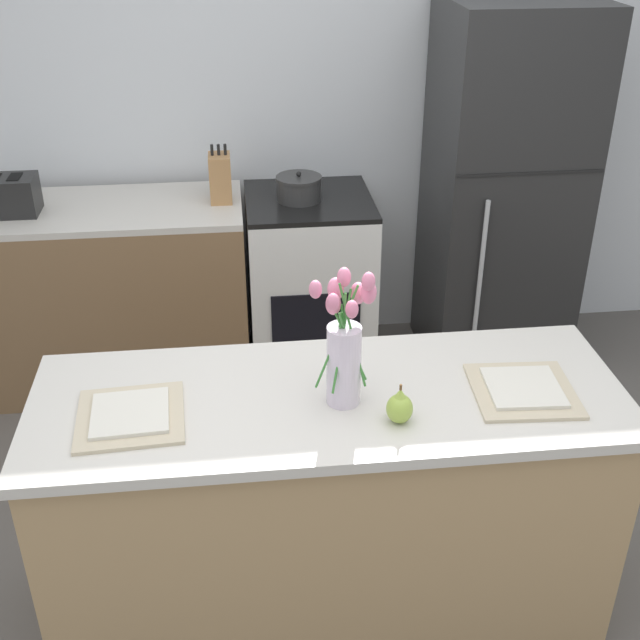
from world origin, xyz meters
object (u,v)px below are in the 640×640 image
(flower_vase, at_px, (345,346))
(knife_block, at_px, (220,178))
(stove_range, at_px, (310,285))
(pear_figurine, at_px, (400,407))
(toaster, at_px, (8,195))
(plate_setting_right, at_px, (523,390))
(cooking_pot, at_px, (299,188))
(plate_setting_left, at_px, (130,415))
(refrigerator, at_px, (503,194))

(flower_vase, height_order, knife_block, flower_vase)
(stove_range, distance_m, flower_vase, 1.75)
(pear_figurine, height_order, toaster, toaster)
(plate_setting_right, relative_size, knife_block, 1.19)
(pear_figurine, distance_m, cooking_pot, 1.74)
(plate_setting_left, bearing_deg, flower_vase, 1.72)
(refrigerator, height_order, knife_block, refrigerator)
(plate_setting_left, bearing_deg, refrigerator, 45.33)
(flower_vase, distance_m, plate_setting_right, 0.57)
(plate_setting_left, height_order, cooking_pot, cooking_pot)
(plate_setting_right, height_order, cooking_pot, cooking_pot)
(pear_figurine, distance_m, plate_setting_left, 0.77)
(refrigerator, distance_m, plate_setting_right, 1.72)
(flower_vase, bearing_deg, refrigerator, 58.24)
(plate_setting_right, bearing_deg, cooking_pot, 107.98)
(stove_range, bearing_deg, flower_vase, -92.15)
(toaster, bearing_deg, flower_vase, -50.80)
(cooking_pot, distance_m, knife_block, 0.37)
(toaster, height_order, cooking_pot, toaster)
(stove_range, height_order, cooking_pot, cooking_pot)
(plate_setting_left, bearing_deg, stove_range, 67.52)
(plate_setting_right, bearing_deg, toaster, 138.85)
(refrigerator, relative_size, cooking_pot, 8.33)
(refrigerator, bearing_deg, plate_setting_left, -134.67)
(stove_range, height_order, plate_setting_right, stove_range)
(refrigerator, relative_size, plate_setting_left, 5.58)
(cooking_pot, bearing_deg, toaster, -178.86)
(refrigerator, bearing_deg, flower_vase, -121.76)
(plate_setting_left, bearing_deg, cooking_pot, 68.79)
(pear_figurine, xyz_separation_m, toaster, (-1.44, 1.71, 0.07))
(stove_range, xyz_separation_m, pear_figurine, (0.08, -1.75, 0.48))
(stove_range, relative_size, pear_figurine, 7.31)
(plate_setting_left, xyz_separation_m, cooking_pot, (0.64, 1.64, 0.08))
(pear_figurine, bearing_deg, toaster, 130.09)
(plate_setting_left, height_order, knife_block, knife_block)
(plate_setting_right, relative_size, toaster, 1.15)
(flower_vase, height_order, plate_setting_left, flower_vase)
(stove_range, xyz_separation_m, knife_block, (-0.41, 0.02, 0.57))
(plate_setting_right, xyz_separation_m, cooking_pot, (-0.53, 1.64, 0.08))
(refrigerator, xyz_separation_m, plate_setting_right, (-0.47, -1.65, 0.00))
(pear_figurine, xyz_separation_m, cooking_pot, (-0.13, 1.74, 0.04))
(refrigerator, relative_size, pear_figurine, 14.31)
(plate_setting_right, height_order, knife_block, knife_block)
(knife_block, bearing_deg, refrigerator, -0.70)
(pear_figurine, bearing_deg, refrigerator, 63.66)
(stove_range, bearing_deg, pear_figurine, -87.34)
(toaster, bearing_deg, cooking_pot, 1.14)
(pear_figurine, distance_m, toaster, 2.24)
(plate_setting_left, bearing_deg, pear_figurine, -7.56)
(flower_vase, xyz_separation_m, pear_figurine, (0.14, -0.12, -0.14))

